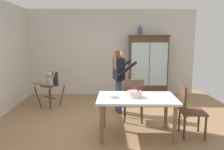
{
  "coord_description": "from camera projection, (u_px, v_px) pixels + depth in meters",
  "views": [
    {
      "loc": [
        -0.14,
        -4.38,
        1.81
      ],
      "look_at": [
        -0.02,
        0.7,
        0.95
      ],
      "focal_mm": 35.09,
      "sensor_mm": 36.0,
      "label": 1
    }
  ],
  "objects": [
    {
      "name": "dining_table",
      "position": [
        137.0,
        102.0,
        4.03
      ],
      "size": [
        1.47,
        0.95,
        0.74
      ],
      "color": "silver",
      "rests_on": "ground_plane"
    },
    {
      "name": "ground_plane",
      "position": [
        114.0,
        125.0,
        4.62
      ],
      "size": [
        6.24,
        6.24,
        0.0
      ],
      "primitive_type": "plane",
      "color": "#93704C"
    },
    {
      "name": "birthday_cake",
      "position": [
        134.0,
        94.0,
        4.01
      ],
      "size": [
        0.28,
        0.28,
        0.19
      ],
      "color": "beige",
      "rests_on": "dining_table"
    },
    {
      "name": "serving_bowl",
      "position": [
        113.0,
        96.0,
        3.98
      ],
      "size": [
        0.18,
        0.18,
        0.05
      ],
      "primitive_type": "cylinder",
      "color": "silver",
      "rests_on": "dining_table"
    },
    {
      "name": "dining_chair_far_side",
      "position": [
        133.0,
        97.0,
        4.7
      ],
      "size": [
        0.49,
        0.49,
        0.96
      ],
      "rotation": [
        0.0,
        0.0,
        3.02
      ],
      "color": "#4C3323",
      "rests_on": "ground_plane"
    },
    {
      "name": "wall_back",
      "position": [
        111.0,
        53.0,
        6.99
      ],
      "size": [
        5.32,
        0.06,
        2.7
      ],
      "primitive_type": "cube",
      "color": "beige",
      "rests_on": "ground_plane"
    },
    {
      "name": "ceramic_vase",
      "position": [
        140.0,
        31.0,
        6.64
      ],
      "size": [
        0.13,
        0.13,
        0.27
      ],
      "color": "#3D567F",
      "rests_on": "china_cabinet"
    },
    {
      "name": "dining_chair_right_end",
      "position": [
        187.0,
        107.0,
        4.03
      ],
      "size": [
        0.47,
        0.47,
        0.96
      ],
      "rotation": [
        0.0,
        0.0,
        1.49
      ],
      "color": "#4C3323",
      "rests_on": "ground_plane"
    },
    {
      "name": "adult_person",
      "position": [
        119.0,
        74.0,
        5.26
      ],
      "size": [
        0.6,
        0.58,
        1.53
      ],
      "rotation": [
        0.0,
        0.0,
        1.83
      ],
      "color": "#33425B",
      "rests_on": "ground_plane"
    },
    {
      "name": "high_chair_with_toddler",
      "position": [
        50.0,
        83.0,
        5.75
      ],
      "size": [
        0.79,
        0.84,
        0.95
      ],
      "rotation": [
        0.0,
        0.0,
        -0.56
      ],
      "color": "#4C3323",
      "rests_on": "ground_plane"
    },
    {
      "name": "china_cabinet",
      "position": [
        148.0,
        66.0,
        6.82
      ],
      "size": [
        1.23,
        0.48,
        1.91
      ],
      "color": "#4C3323",
      "rests_on": "ground_plane"
    }
  ]
}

